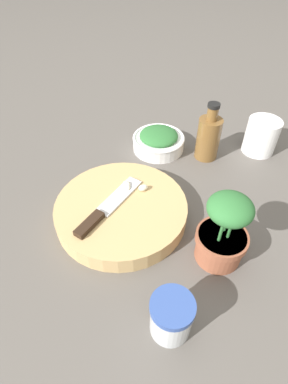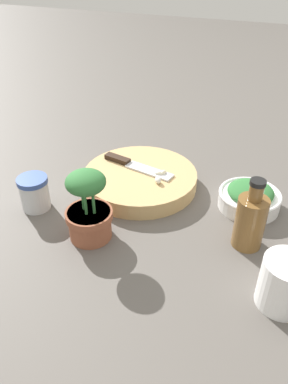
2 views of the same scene
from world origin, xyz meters
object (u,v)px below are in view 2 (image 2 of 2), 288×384
(garlic_cloves, at_px, (160,176))
(potted_herb, at_px, (89,210))
(cutting_board, at_px, (140,179))
(oil_bottle, at_px, (250,220))
(herb_bowl, at_px, (250,197))
(chef_knife, at_px, (133,165))
(coffee_mug, at_px, (287,283))
(spice_jar, at_px, (34,193))

(garlic_cloves, distance_m, potted_herb, 0.23)
(cutting_board, distance_m, oil_bottle, 0.32)
(garlic_cloves, distance_m, herb_bowl, 0.22)
(chef_knife, relative_size, potted_herb, 1.26)
(cutting_board, xyz_separation_m, coffee_mug, (-0.38, 0.26, 0.03))
(potted_herb, bearing_deg, garlic_cloves, -110.41)
(spice_jar, distance_m, coffee_mug, 0.58)
(oil_bottle, relative_size, potted_herb, 0.98)
(herb_bowl, bearing_deg, potted_herb, 37.90)
(cutting_board, relative_size, coffee_mug, 2.33)
(cutting_board, relative_size, potted_herb, 1.80)
(spice_jar, xyz_separation_m, oil_bottle, (-0.49, -0.06, 0.02))
(cutting_board, relative_size, garlic_cloves, 4.51)
(chef_knife, bearing_deg, coffee_mug, 67.10)
(garlic_cloves, relative_size, herb_bowl, 0.44)
(garlic_cloves, relative_size, oil_bottle, 0.40)
(oil_bottle, bearing_deg, herb_bowl, -83.03)
(cutting_board, bearing_deg, chef_knife, -38.75)
(herb_bowl, distance_m, potted_herb, 0.39)
(garlic_cloves, bearing_deg, chef_knife, -19.17)
(cutting_board, xyz_separation_m, chef_knife, (0.03, -0.02, 0.02))
(spice_jar, bearing_deg, coffee_mug, 172.47)
(potted_herb, bearing_deg, herb_bowl, -142.10)
(spice_jar, xyz_separation_m, potted_herb, (-0.17, 0.04, 0.03))
(oil_bottle, bearing_deg, coffee_mug, 122.66)
(chef_knife, xyz_separation_m, potted_herb, (-0.00, 0.25, 0.03))
(coffee_mug, bearing_deg, spice_jar, -7.53)
(chef_knife, distance_m, oil_bottle, 0.36)
(chef_knife, xyz_separation_m, spice_jar, (0.17, 0.20, -0.00))
(oil_bottle, height_order, potted_herb, potted_herb)
(potted_herb, bearing_deg, spice_jar, -14.36)
(spice_jar, distance_m, oil_bottle, 0.50)
(garlic_cloves, relative_size, potted_herb, 0.40)
(garlic_cloves, distance_m, spice_jar, 0.31)
(spice_jar, bearing_deg, oil_bottle, -173.46)
(chef_knife, relative_size, oil_bottle, 1.27)
(garlic_cloves, height_order, herb_bowl, herb_bowl)
(coffee_mug, relative_size, potted_herb, 0.77)
(garlic_cloves, height_order, coffee_mug, coffee_mug)
(chef_knife, bearing_deg, potted_herb, 12.37)
(herb_bowl, bearing_deg, cutting_board, 2.36)
(potted_herb, bearing_deg, cutting_board, -96.20)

